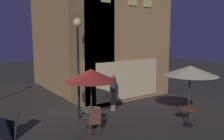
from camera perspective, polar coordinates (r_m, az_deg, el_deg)
ground_plane at (r=10.21m, az=-8.75°, el=-12.07°), size 60.00×60.00×0.00m
cafe_building at (r=14.17m, az=-6.38°, el=10.14°), size 6.03×8.86×8.12m
street_lamp_near_corner at (r=9.56m, az=-8.74°, el=6.24°), size 0.37×0.37×4.34m
menu_sandwich_board at (r=8.66m, az=-25.25°, el=-13.08°), size 0.84×0.81×0.92m
cafe_table_0 at (r=9.00m, az=-5.25°, el=-10.99°), size 0.78×0.78×0.75m
cafe_table_1 at (r=9.60m, az=18.90°, el=-10.58°), size 0.64×0.64×0.73m
patio_umbrella_0 at (r=8.63m, az=-5.38°, el=-1.38°), size 2.01×2.01×2.33m
patio_umbrella_1 at (r=9.22m, az=19.37°, el=-0.22°), size 2.11×2.11×2.45m
cafe_chair_0 at (r=8.25m, az=-4.45°, el=-12.65°), size 0.54×0.54×0.97m
patron_standing_0 at (r=10.89m, az=0.28°, el=-5.67°), size 0.30×0.30×1.80m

